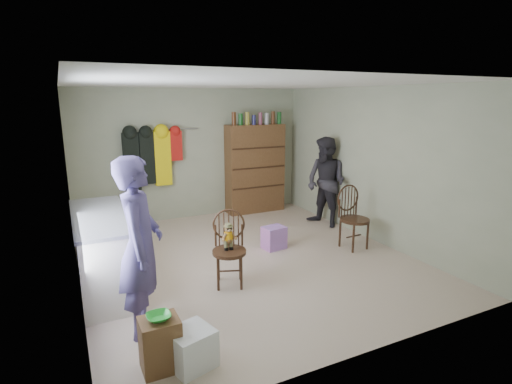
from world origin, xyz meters
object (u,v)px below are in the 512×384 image
counter (103,251)px  chair_front (229,243)px  chair_far (352,215)px  dresser (255,168)px

counter → chair_front: bearing=-23.0°
chair_far → dresser: 2.63m
counter → chair_front: (1.43, -0.61, 0.07)m
chair_front → dresser: size_ratio=0.46×
chair_front → chair_far: 2.25m
counter → dresser: 3.96m
chair_front → chair_far: (2.23, 0.35, -0.00)m
counter → chair_far: bearing=-4.0°
counter → dresser: dresser is taller
counter → dresser: size_ratio=0.90×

